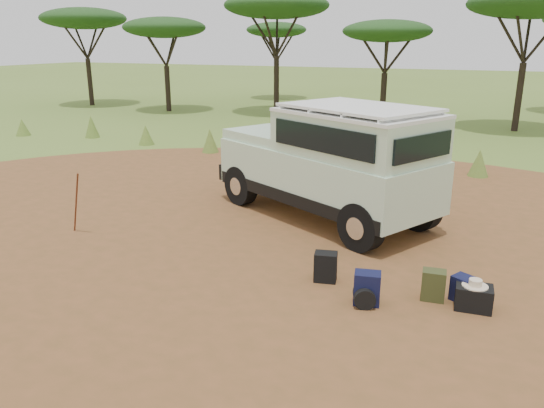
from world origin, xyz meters
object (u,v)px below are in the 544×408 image
at_px(backpack_black, 326,267).
at_px(backpack_navy, 367,288).
at_px(backpack_olive, 433,285).
at_px(safari_vehicle, 330,164).
at_px(walking_staff, 76,203).
at_px(duffel_navy, 464,289).
at_px(hard_case, 474,298).

relative_size(backpack_black, backpack_navy, 0.98).
height_order(backpack_black, backpack_olive, backpack_black).
xyz_separation_m(safari_vehicle, walking_staff, (-4.43, -3.05, -0.58)).
distance_m(safari_vehicle, backpack_olive, 4.26).
height_order(safari_vehicle, duffel_navy, safari_vehicle).
distance_m(walking_staff, duffel_navy, 7.58).
bearing_deg(hard_case, backpack_navy, -167.07).
bearing_deg(safari_vehicle, backpack_black, -45.94).
distance_m(backpack_olive, duffel_navy, 0.47).
distance_m(safari_vehicle, backpack_black, 3.46).
bearing_deg(safari_vehicle, walking_staff, -118.13).
bearing_deg(backpack_navy, backpack_olive, 18.74).
height_order(safari_vehicle, hard_case, safari_vehicle).
xyz_separation_m(safari_vehicle, hard_case, (3.28, -3.21, -1.06)).
xyz_separation_m(backpack_black, backpack_olive, (1.73, 0.02, -0.01)).
relative_size(safari_vehicle, backpack_black, 11.16).
bearing_deg(walking_staff, backpack_black, -68.15).
xyz_separation_m(backpack_navy, backpack_olive, (0.90, 0.53, -0.01)).
bearing_deg(hard_case, backpack_black, 174.52).
distance_m(backpack_black, hard_case, 2.32).
distance_m(backpack_black, duffel_navy, 2.18).
distance_m(walking_staff, backpack_black, 5.41).
height_order(safari_vehicle, walking_staff, safari_vehicle).
bearing_deg(backpack_black, hard_case, -13.55).
bearing_deg(backpack_black, backpack_olive, -11.81).
relative_size(safari_vehicle, backpack_navy, 10.95).
relative_size(walking_staff, duffel_navy, 3.47).
height_order(safari_vehicle, backpack_olive, safari_vehicle).
relative_size(walking_staff, backpack_black, 2.81).
bearing_deg(backpack_navy, walking_staff, 162.47).
bearing_deg(backpack_black, safari_vehicle, 94.17).
height_order(walking_staff, backpack_navy, walking_staff).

